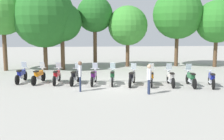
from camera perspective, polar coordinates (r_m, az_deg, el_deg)
The scene contains 21 objects.
ground_plane at distance 17.79m, azimuth 0.14°, elevation -3.11°, with size 80.00×80.00×0.00m, color #9E9B93.
motorcycle_0 at distance 19.52m, azimuth -18.64°, elevation -0.97°, with size 0.63×2.19×1.37m.
motorcycle_1 at distance 18.88m, azimuth -15.25°, elevation -1.13°, with size 0.78×2.15×1.37m.
motorcycle_2 at distance 18.49m, azimuth -11.61°, elevation -1.21°, with size 0.62×2.19×1.37m.
motorcycle_3 at distance 18.09m, azimuth -7.80°, elevation -1.32°, with size 0.78×2.16×1.37m.
motorcycle_4 at distance 17.86m, azimuth -3.87°, elevation -1.39°, with size 0.71×2.18×1.37m.
motorcycle_5 at distance 17.85m, azimuth 0.10°, elevation -1.38°, with size 0.64×2.19×1.37m.
motorcycle_6 at distance 17.57m, azimuth 4.28°, elevation -1.56°, with size 0.88×2.11×1.37m.
motorcycle_7 at distance 17.67m, azimuth 8.30°, elevation -1.57°, with size 0.75×2.17×1.37m.
motorcycle_8 at distance 17.83m, azimuth 12.29°, elevation -1.59°, with size 0.62×2.19×1.37m.
motorcycle_9 at distance 17.96m, azimuth 16.35°, elevation -1.67°, with size 0.62×2.19×1.37m.
motorcycle_10 at distance 18.20m, azimuth 20.31°, elevation -1.77°, with size 0.84×2.13×0.99m.
person_0 at distance 15.15m, azimuth 7.85°, elevation -1.44°, with size 0.23×0.40×1.69m.
person_1 at distance 15.76m, azimuth -6.78°, elevation -0.77°, with size 0.24×0.40×1.79m.
tree_0 at distance 25.38m, azimuth -22.15°, elevation 11.27°, with size 3.95×3.95×7.07m.
tree_1 at distance 24.87m, azimuth -14.18°, elevation 10.91°, with size 5.48×5.48×7.47m.
tree_2 at distance 24.66m, azimuth -10.57°, elevation 9.96°, with size 3.52×3.52×6.04m.
tree_3 at distance 26.37m, azimuth -3.67°, elevation 11.65°, with size 3.46×3.46×6.79m.
tree_4 at distance 26.31m, azimuth 3.37°, elevation 9.34°, with size 3.81×3.81×5.88m.
tree_5 at distance 27.33m, azimuth 13.74°, elevation 11.38°, with size 4.79×4.79×7.47m.
tree_6 at distance 27.83m, azimuth 21.35°, elevation 9.51°, with size 4.04×4.04×6.38m.
Camera 1 is at (-1.52, -17.35, 3.60)m, focal length 43.18 mm.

